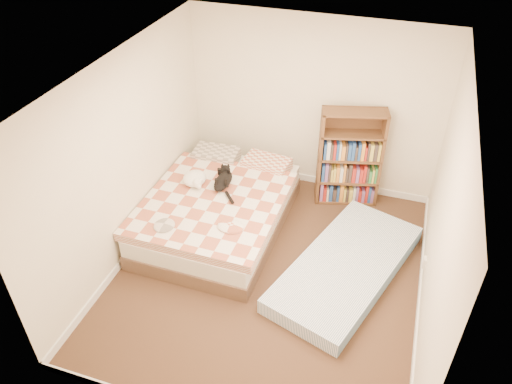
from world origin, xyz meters
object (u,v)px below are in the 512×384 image
(white_dog, at_px, (195,179))
(black_cat, at_px, (224,180))
(bed, at_px, (220,208))
(floor_mattress, at_px, (346,267))
(bookshelf, at_px, (349,168))

(white_dog, bearing_deg, black_cat, 21.40)
(bed, relative_size, black_cat, 3.12)
(bed, height_order, black_cat, black_cat)
(bed, xyz_separation_m, black_cat, (0.01, 0.18, 0.35))
(floor_mattress, distance_m, white_dog, 2.23)
(black_cat, distance_m, white_dog, 0.38)
(bookshelf, bearing_deg, floor_mattress, -94.39)
(bookshelf, bearing_deg, black_cat, -162.50)
(bookshelf, distance_m, black_cat, 1.75)
(bed, relative_size, floor_mattress, 1.04)
(floor_mattress, bearing_deg, black_cat, -179.54)
(bookshelf, xyz_separation_m, black_cat, (-1.48, -0.93, 0.10))
(bed, bearing_deg, white_dog, 170.92)
(floor_mattress, xyz_separation_m, white_dog, (-2.11, 0.44, 0.53))
(bookshelf, xyz_separation_m, white_dog, (-1.84, -1.05, 0.10))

